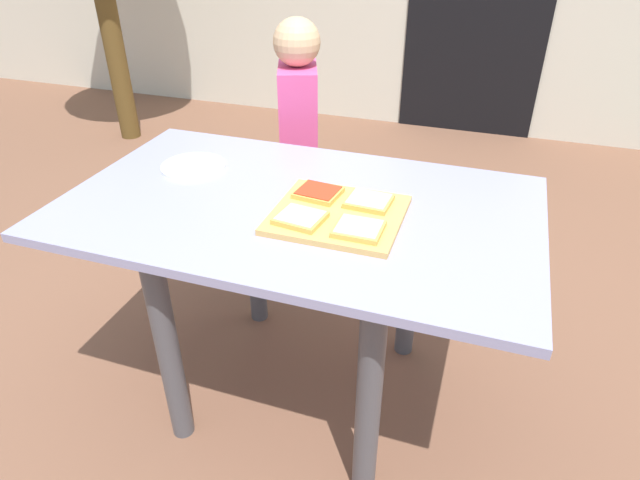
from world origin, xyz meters
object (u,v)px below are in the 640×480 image
object	(u,v)px
pizza_slice_near_left	(300,218)
pizza_slice_far_left	(318,192)
pizza_slice_near_right	(359,229)
child_left	(299,140)
cutting_board	(338,215)
plate_white_left	(193,166)
dining_table	(299,241)
pizza_slice_far_right	(369,201)

from	to	relation	value
pizza_slice_near_left	pizza_slice_far_left	bearing A→B (deg)	91.05
pizza_slice_near_right	child_left	size ratio (longest dim) A/B	0.11
cutting_board	plate_white_left	size ratio (longest dim) A/B	1.68
cutting_board	pizza_slice_near_left	world-z (taller)	pizza_slice_near_left
pizza_slice_far_left	pizza_slice_near_left	world-z (taller)	same
plate_white_left	child_left	size ratio (longest dim) A/B	0.18
dining_table	pizza_slice_near_right	bearing A→B (deg)	-30.46
pizza_slice_far_left	plate_white_left	size ratio (longest dim) A/B	0.64
pizza_slice_near_right	plate_white_left	size ratio (longest dim) A/B	0.59
cutting_board	pizza_slice_far_left	xyz separation A→B (m)	(-0.08, 0.07, 0.02)
pizza_slice_near_right	pizza_slice_far_left	bearing A→B (deg)	135.83
pizza_slice_far_right	pizza_slice_near_right	bearing A→B (deg)	-85.26
pizza_slice_far_left	pizza_slice_near_left	distance (m)	0.14
pizza_slice_far_right	pizza_slice_near_left	size ratio (longest dim) A/B	0.94
dining_table	cutting_board	bearing A→B (deg)	-18.16
cutting_board	plate_white_left	distance (m)	0.53
child_left	pizza_slice_near_left	bearing A→B (deg)	-68.99
pizza_slice_far_right	plate_white_left	size ratio (longest dim) A/B	0.62
pizza_slice_near_right	dining_table	bearing A→B (deg)	149.54
pizza_slice_far_right	pizza_slice_far_left	bearing A→B (deg)	178.29
pizza_slice_far_left	plate_white_left	world-z (taller)	pizza_slice_far_left
dining_table	pizza_slice_far_left	bearing A→B (deg)	34.89
dining_table	pizza_slice_far_left	world-z (taller)	pizza_slice_far_left
pizza_slice_near_right	child_left	world-z (taller)	child_left
dining_table	pizza_slice_near_right	size ratio (longest dim) A/B	11.08
pizza_slice_far_right	pizza_slice_near_left	world-z (taller)	same
pizza_slice_near_left	child_left	world-z (taller)	child_left
pizza_slice_far_left	child_left	xyz separation A→B (m)	(-0.29, 0.62, -0.12)
dining_table	cutting_board	xyz separation A→B (m)	(0.12, -0.04, 0.13)
dining_table	pizza_slice_far_right	xyz separation A→B (m)	(0.19, 0.03, 0.15)
plate_white_left	child_left	world-z (taller)	child_left
dining_table	pizza_slice_near_right	world-z (taller)	pizza_slice_near_right
pizza_slice_far_right	child_left	world-z (taller)	child_left
child_left	pizza_slice_far_right	bearing A→B (deg)	-55.41
plate_white_left	child_left	bearing A→B (deg)	76.14
dining_table	cutting_board	world-z (taller)	cutting_board
pizza_slice_near_left	plate_white_left	bearing A→B (deg)	152.57
pizza_slice_near_right	pizza_slice_near_left	world-z (taller)	same
pizza_slice_far_right	pizza_slice_near_right	xyz separation A→B (m)	(0.01, -0.14, 0.00)
pizza_slice_far_left	pizza_slice_far_right	bearing A→B (deg)	-1.71
pizza_slice_far_right	child_left	size ratio (longest dim) A/B	0.11
pizza_slice_far_left	pizza_slice_near_left	size ratio (longest dim) A/B	0.99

